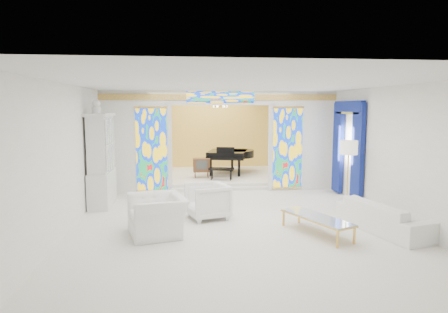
{
  "coord_description": "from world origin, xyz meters",
  "views": [
    {
      "loc": [
        -1.2,
        -9.82,
        2.53
      ],
      "look_at": [
        -0.09,
        0.2,
        1.28
      ],
      "focal_mm": 32.0,
      "sensor_mm": 36.0,
      "label": 1
    }
  ],
  "objects": [
    {
      "name": "floor",
      "position": [
        0.0,
        0.0,
        0.0
      ],
      "size": [
        12.0,
        12.0,
        0.0
      ],
      "primitive_type": "plane",
      "color": "silver",
      "rests_on": "ground"
    },
    {
      "name": "ceiling",
      "position": [
        0.0,
        0.0,
        3.0
      ],
      "size": [
        7.0,
        12.0,
        0.02
      ],
      "primitive_type": "cube",
      "color": "silver",
      "rests_on": "wall_back"
    },
    {
      "name": "wall_back",
      "position": [
        0.0,
        6.0,
        1.5
      ],
      "size": [
        7.0,
        0.02,
        3.0
      ],
      "primitive_type": "cube",
      "color": "white",
      "rests_on": "floor"
    },
    {
      "name": "wall_front",
      "position": [
        0.0,
        -6.0,
        1.5
      ],
      "size": [
        7.0,
        0.02,
        3.0
      ],
      "primitive_type": "cube",
      "color": "white",
      "rests_on": "floor"
    },
    {
      "name": "wall_left",
      "position": [
        -3.5,
        0.0,
        1.5
      ],
      "size": [
        0.02,
        12.0,
        3.0
      ],
      "primitive_type": "cube",
      "color": "white",
      "rests_on": "floor"
    },
    {
      "name": "wall_right",
      "position": [
        3.5,
        0.0,
        1.5
      ],
      "size": [
        0.02,
        12.0,
        3.0
      ],
      "primitive_type": "cube",
      "color": "white",
      "rests_on": "floor"
    },
    {
      "name": "partition_wall",
      "position": [
        0.0,
        2.0,
        1.65
      ],
      "size": [
        7.0,
        0.22,
        3.0
      ],
      "color": "white",
      "rests_on": "floor"
    },
    {
      "name": "stained_glass_left",
      "position": [
        -2.03,
        1.89,
        1.3
      ],
      "size": [
        0.9,
        0.04,
        2.4
      ],
      "primitive_type": "cube",
      "color": "gold",
      "rests_on": "partition_wall"
    },
    {
      "name": "stained_glass_right",
      "position": [
        2.03,
        1.89,
        1.3
      ],
      "size": [
        0.9,
        0.04,
        2.4
      ],
      "primitive_type": "cube",
      "color": "gold",
      "rests_on": "partition_wall"
    },
    {
      "name": "stained_glass_transom",
      "position": [
        0.0,
        1.89,
        2.82
      ],
      "size": [
        2.0,
        0.04,
        0.34
      ],
      "primitive_type": "cube",
      "color": "gold",
      "rests_on": "partition_wall"
    },
    {
      "name": "alcove_platform",
      "position": [
        0.0,
        4.1,
        0.09
      ],
      "size": [
        6.8,
        3.8,
        0.18
      ],
      "primitive_type": "cube",
      "color": "silver",
      "rests_on": "floor"
    },
    {
      "name": "gold_curtain_back",
      "position": [
        0.0,
        5.88,
        1.5
      ],
      "size": [
        6.7,
        0.1,
        2.9
      ],
      "primitive_type": "cube",
      "color": "gold",
      "rests_on": "wall_back"
    },
    {
      "name": "chandelier",
      "position": [
        0.2,
        4.0,
        2.55
      ],
      "size": [
        0.48,
        0.48,
        0.3
      ],
      "primitive_type": "cylinder",
      "color": "gold",
      "rests_on": "ceiling"
    },
    {
      "name": "blue_drapes",
      "position": [
        3.4,
        0.7,
        1.58
      ],
      "size": [
        0.14,
        1.85,
        2.65
      ],
      "color": "navy",
      "rests_on": "wall_right"
    },
    {
      "name": "china_cabinet",
      "position": [
        -3.22,
        0.6,
        1.17
      ],
      "size": [
        0.56,
        1.46,
        2.72
      ],
      "color": "silver",
      "rests_on": "floor"
    },
    {
      "name": "armchair_left",
      "position": [
        -1.67,
        -1.98,
        0.39
      ],
      "size": [
        1.3,
        1.41,
        0.78
      ],
      "primitive_type": "imported",
      "rotation": [
        0.0,
        0.0,
        -1.33
      ],
      "color": "white",
      "rests_on": "floor"
    },
    {
      "name": "armchair_right",
      "position": [
        -0.6,
        -0.93,
        0.4
      ],
      "size": [
        1.08,
        1.07,
        0.8
      ],
      "primitive_type": "imported",
      "rotation": [
        0.0,
        0.0,
        -1.29
      ],
      "color": "white",
      "rests_on": "floor"
    },
    {
      "name": "sofa",
      "position": [
        2.95,
        -2.28,
        0.31
      ],
      "size": [
        1.34,
        2.26,
        0.62
      ],
      "primitive_type": "imported",
      "rotation": [
        0.0,
        0.0,
        1.83
      ],
      "color": "white",
      "rests_on": "floor"
    },
    {
      "name": "side_table",
      "position": [
        -1.41,
        -1.17,
        0.41
      ],
      "size": [
        0.59,
        0.59,
        0.63
      ],
      "rotation": [
        0.0,
        0.0,
        0.18
      ],
      "color": "silver",
      "rests_on": "floor"
    },
    {
      "name": "vase",
      "position": [
        -1.41,
        -1.17,
        0.72
      ],
      "size": [
        0.18,
        0.18,
        0.17
      ],
      "primitive_type": "imported",
      "rotation": [
        0.0,
        0.0,
        -0.15
      ],
      "color": "silver",
      "rests_on": "side_table"
    },
    {
      "name": "coffee_table",
      "position": [
        1.49,
        -2.34,
        0.34
      ],
      "size": [
        1.13,
        1.74,
        0.37
      ],
      "rotation": [
        0.0,
        0.0,
        0.4
      ],
      "color": "silver",
      "rests_on": "floor"
    },
    {
      "name": "floor_lamp",
      "position": [
        2.87,
        -0.58,
        1.47
      ],
      "size": [
        0.49,
        0.49,
        1.73
      ],
      "rotation": [
        0.0,
        0.0,
        -0.18
      ],
      "color": "gold",
      "rests_on": "floor"
    },
    {
      "name": "grand_piano",
      "position": [
        0.61,
        4.23,
        0.85
      ],
      "size": [
        1.97,
        2.57,
        0.99
      ],
      "rotation": [
        0.0,
        0.0,
        -0.27
      ],
      "color": "black",
      "rests_on": "alcove_platform"
    },
    {
      "name": "tv_console",
      "position": [
        -0.5,
        3.43,
        0.6
      ],
      "size": [
        0.56,
        0.39,
        0.65
      ],
      "rotation": [
        0.0,
        0.0,
        0.02
      ],
      "color": "#53381E",
      "rests_on": "alcove_platform"
    }
  ]
}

